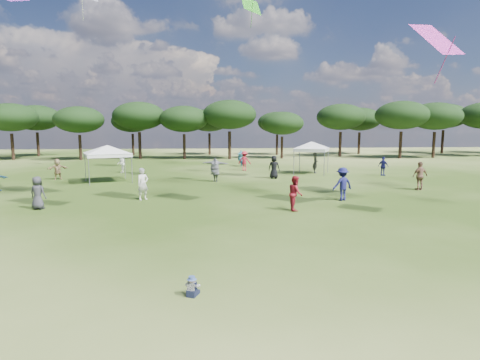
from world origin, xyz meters
name	(u,v)px	position (x,y,z in m)	size (l,w,h in m)	color
ground	(220,332)	(0.00, 0.00, 0.00)	(140.00, 140.00, 0.00)	#334B16
tree_line	(222,117)	(2.39, 47.41, 5.42)	(108.78, 17.63, 7.77)	black
tent_left	(107,147)	(-7.40, 23.23, 2.65)	(6.01, 6.01, 3.08)	gray
tent_right	(312,143)	(9.31, 26.93, 2.74)	(5.10, 5.10, 3.16)	gray
toddler	(192,287)	(-0.60, 1.80, 0.23)	(0.39, 0.42, 0.51)	black
festival_crowd	(222,169)	(1.19, 23.05, 0.88)	(29.89, 24.22, 1.88)	#16174D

